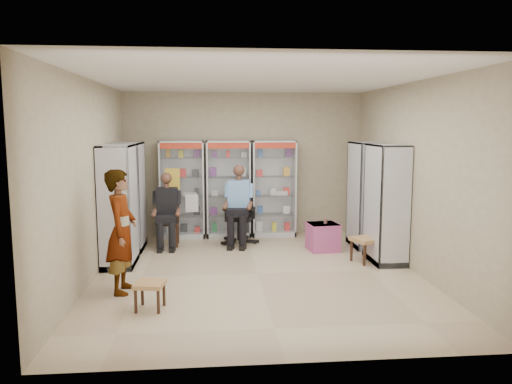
{
  "coord_description": "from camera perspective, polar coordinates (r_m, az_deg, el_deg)",
  "views": [
    {
      "loc": [
        -0.71,
        -7.57,
        2.32
      ],
      "look_at": [
        0.04,
        0.7,
        1.2
      ],
      "focal_mm": 35.0,
      "sensor_mm": 36.0,
      "label": 1
    }
  ],
  "objects": [
    {
      "name": "cabinet_left_far",
      "position": [
        9.58,
        -14.28,
        -0.49
      ],
      "size": [
        0.9,
        0.5,
        2.0
      ],
      "primitive_type": "cube",
      "rotation": [
        0.0,
        0.0,
        -1.57
      ],
      "color": "#AEB2B5",
      "rests_on": "floor"
    },
    {
      "name": "standing_man",
      "position": [
        7.15,
        -15.12,
        -4.38
      ],
      "size": [
        0.45,
        0.65,
        1.72
      ],
      "primitive_type": "imported",
      "rotation": [
        0.0,
        0.0,
        1.51
      ],
      "color": "#939396",
      "rests_on": "floor"
    },
    {
      "name": "wooden_chair",
      "position": [
        9.78,
        -10.05,
        -3.35
      ],
      "size": [
        0.42,
        0.42,
        0.94
      ],
      "primitive_type": "cube",
      "color": "#2F1F12",
      "rests_on": "floor"
    },
    {
      "name": "woven_stool_b",
      "position": [
        6.57,
        -12.01,
        -11.52
      ],
      "size": [
        0.41,
        0.41,
        0.36
      ],
      "primitive_type": "cube",
      "rotation": [
        0.0,
        0.0,
        -0.16
      ],
      "color": "#9B6D41",
      "rests_on": "floor"
    },
    {
      "name": "seated_shopkeeper",
      "position": [
        9.73,
        -1.94,
        -1.74
      ],
      "size": [
        0.59,
        0.74,
        1.46
      ],
      "primitive_type": null,
      "rotation": [
        0.0,
        0.0,
        -0.18
      ],
      "color": "#7ABEF2",
      "rests_on": "floor"
    },
    {
      "name": "cabinet_right_far",
      "position": [
        9.72,
        12.45,
        -0.32
      ],
      "size": [
        0.9,
        0.5,
        2.0
      ],
      "primitive_type": "cube",
      "rotation": [
        0.0,
        0.0,
        1.57
      ],
      "color": "#A6A8AD",
      "rests_on": "floor"
    },
    {
      "name": "cabinet_back_mid",
      "position": [
        10.39,
        -3.18,
        0.36
      ],
      "size": [
        0.9,
        0.5,
        2.0
      ],
      "primitive_type": "cube",
      "color": "silver",
      "rests_on": "floor"
    },
    {
      "name": "floor",
      "position": [
        7.95,
        0.15,
        -9.3
      ],
      "size": [
        6.0,
        6.0,
        0.0
      ],
      "primitive_type": "plane",
      "color": "tan",
      "rests_on": "ground"
    },
    {
      "name": "cabinet_back_right",
      "position": [
        10.47,
        2.03,
        0.42
      ],
      "size": [
        0.9,
        0.5,
        2.0
      ],
      "primitive_type": "cube",
      "color": "#B0B3B7",
      "rests_on": "floor"
    },
    {
      "name": "cabinet_right_near",
      "position": [
        8.69,
        14.64,
        -1.32
      ],
      "size": [
        0.9,
        0.5,
        2.0
      ],
      "primitive_type": "cube",
      "rotation": [
        0.0,
        0.0,
        1.57
      ],
      "color": "#B4B7BC",
      "rests_on": "floor"
    },
    {
      "name": "tea_glass",
      "position": [
        9.34,
        7.94,
        -3.27
      ],
      "size": [
        0.07,
        0.07,
        0.1
      ],
      "primitive_type": "cylinder",
      "color": "#5A2D07",
      "rests_on": "pink_trunk"
    },
    {
      "name": "woven_stool_a",
      "position": [
        8.74,
        12.42,
        -6.48
      ],
      "size": [
        0.55,
        0.55,
        0.42
      ],
      "primitive_type": "cube",
      "rotation": [
        0.0,
        0.0,
        0.39
      ],
      "color": "#9D8242",
      "rests_on": "floor"
    },
    {
      "name": "room_shell",
      "position": [
        7.61,
        0.16,
        5.02
      ],
      "size": [
        5.02,
        6.02,
        3.01
      ],
      "color": "tan",
      "rests_on": "ground"
    },
    {
      "name": "cabinet_back_left",
      "position": [
        10.4,
        -8.42,
        0.29
      ],
      "size": [
        0.9,
        0.5,
        2.0
      ],
      "primitive_type": "cube",
      "color": "#A4A6AB",
      "rests_on": "floor"
    },
    {
      "name": "seated_customer",
      "position": [
        9.7,
        -10.11,
        -2.25
      ],
      "size": [
        0.44,
        0.6,
        1.34
      ],
      "primitive_type": null,
      "color": "black",
      "rests_on": "floor"
    },
    {
      "name": "pink_trunk",
      "position": [
        9.39,
        7.64,
        -5.11
      ],
      "size": [
        0.58,
        0.57,
        0.51
      ],
      "primitive_type": "cube",
      "rotation": [
        0.0,
        0.0,
        0.12
      ],
      "color": "#C24D98",
      "rests_on": "floor"
    },
    {
      "name": "cabinet_left_near",
      "position": [
        8.51,
        -15.43,
        -1.53
      ],
      "size": [
        0.9,
        0.5,
        2.0
      ],
      "primitive_type": "cube",
      "rotation": [
        0.0,
        0.0,
        -1.57
      ],
      "color": "silver",
      "rests_on": "floor"
    },
    {
      "name": "office_chair",
      "position": [
        9.8,
        -1.95,
        -2.6
      ],
      "size": [
        0.73,
        0.73,
        1.15
      ],
      "primitive_type": "cube",
      "rotation": [
        0.0,
        0.0,
        -0.18
      ],
      "color": "black",
      "rests_on": "floor"
    }
  ]
}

